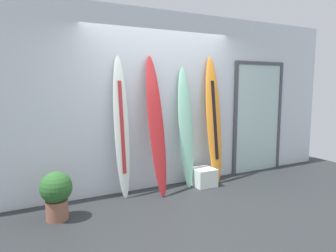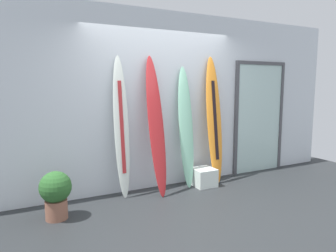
% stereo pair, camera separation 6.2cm
% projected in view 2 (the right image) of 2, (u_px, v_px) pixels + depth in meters
% --- Properties ---
extents(ground, '(8.00, 8.00, 0.04)m').
position_uv_depth(ground, '(201.00, 213.00, 4.04)').
color(ground, '#282B2D').
extents(wall_back, '(7.20, 0.20, 2.80)m').
position_uv_depth(wall_back, '(159.00, 100.00, 5.00)').
color(wall_back, silver).
rests_on(wall_back, ground).
extents(surfboard_ivory, '(0.22, 0.29, 2.08)m').
position_uv_depth(surfboard_ivory, '(121.00, 127.00, 4.49)').
color(surfboard_ivory, silver).
rests_on(surfboard_ivory, ground).
extents(surfboard_crimson, '(0.26, 0.50, 2.09)m').
position_uv_depth(surfboard_crimson, '(156.00, 125.00, 4.61)').
color(surfboard_crimson, red).
rests_on(surfboard_crimson, ground).
extents(surfboard_seafoam, '(0.26, 0.35, 1.95)m').
position_uv_depth(surfboard_seafoam, '(186.00, 128.00, 4.96)').
color(surfboard_seafoam, '#89CEAE').
rests_on(surfboard_seafoam, ground).
extents(surfboard_sunset, '(0.29, 0.38, 2.12)m').
position_uv_depth(surfboard_sunset, '(214.00, 121.00, 5.17)').
color(surfboard_sunset, orange).
rests_on(surfboard_sunset, ground).
extents(display_block_left, '(0.35, 0.35, 0.29)m').
position_uv_depth(display_block_left, '(204.00, 177.00, 5.07)').
color(display_block_left, silver).
rests_on(display_block_left, ground).
extents(glass_door, '(1.16, 0.06, 2.08)m').
position_uv_depth(glass_door, '(259.00, 116.00, 5.86)').
color(glass_door, silver).
rests_on(glass_door, ground).
extents(potted_plant, '(0.39, 0.39, 0.60)m').
position_uv_depth(potted_plant, '(56.00, 192.00, 3.78)').
color(potted_plant, '#8E5A45').
rests_on(potted_plant, ground).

